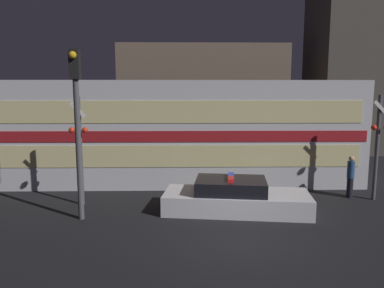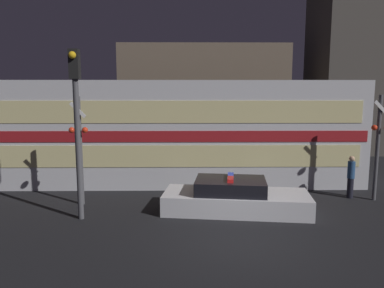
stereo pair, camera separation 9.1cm
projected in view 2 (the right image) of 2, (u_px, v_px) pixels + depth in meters
ground_plane at (238, 238)px, 10.53m from camera, size 120.00×120.00×0.00m
train at (158, 132)px, 16.68m from camera, size 17.70×3.08×4.53m
police_car at (235, 198)px, 12.82m from camera, size 5.13×2.46×1.25m
pedestrian at (351, 177)px, 14.36m from camera, size 0.28×0.28×1.64m
crossing_signal_near at (378, 144)px, 13.87m from camera, size 0.68×0.32×3.97m
crossing_signal_far at (80, 147)px, 13.35m from camera, size 0.68×0.32×3.92m
traffic_light_corner at (77, 117)px, 11.67m from camera, size 0.30×0.46×5.38m
building_left at (202, 100)px, 25.15m from camera, size 10.36×5.77×6.88m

